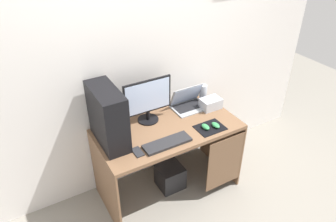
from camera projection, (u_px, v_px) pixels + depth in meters
ground_plane at (168, 187)px, 3.31m from camera, size 8.00×8.00×0.00m
wall_back at (147, 57)px, 2.88m from camera, size 4.00×0.05×2.60m
desk at (170, 142)px, 2.98m from camera, size 1.31×0.67×0.75m
pc_tower at (108, 117)px, 2.60m from camera, size 0.20×0.47×0.50m
monitor at (148, 100)px, 2.88m from camera, size 0.46×0.20×0.42m
laptop at (188, 103)px, 3.18m from camera, size 0.34×0.25×0.22m
speaker at (203, 93)px, 3.26m from camera, size 0.08×0.08×0.18m
projector at (211, 103)px, 3.15m from camera, size 0.20×0.14×0.10m
keyboard at (167, 143)px, 2.69m from camera, size 0.42×0.14×0.02m
mousepad at (210, 128)px, 2.89m from camera, size 0.26×0.20×0.00m
mouse_left at (206, 127)px, 2.87m from camera, size 0.06×0.10×0.03m
mouse_right at (216, 125)px, 2.89m from camera, size 0.06×0.10×0.03m
cell_phone at (138, 152)px, 2.60m from camera, size 0.07×0.13×0.01m
subwoofer at (170, 176)px, 3.26m from camera, size 0.25×0.25×0.25m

